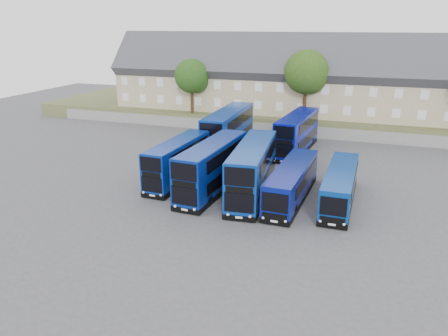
% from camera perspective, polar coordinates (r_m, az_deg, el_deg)
% --- Properties ---
extents(ground, '(120.00, 120.00, 0.00)m').
position_cam_1_polar(ground, '(37.12, 0.92, -4.36)').
color(ground, '#46464B').
rests_on(ground, ground).
extents(retaining_wall, '(70.00, 0.40, 1.50)m').
position_cam_1_polar(retaining_wall, '(59.12, 8.15, 4.93)').
color(retaining_wall, slate).
rests_on(retaining_wall, ground).
extents(earth_bank, '(80.00, 20.00, 2.00)m').
position_cam_1_polar(earth_bank, '(68.70, 9.78, 6.95)').
color(earth_bank, '#515630').
rests_on(earth_bank, ground).
extents(terrace_row, '(60.00, 10.40, 11.20)m').
position_cam_1_polar(terrace_row, '(63.49, 12.16, 11.00)').
color(terrace_row, tan).
rests_on(terrace_row, earth_bank).
extents(dd_front_left, '(2.71, 9.98, 3.93)m').
position_cam_1_polar(dd_front_left, '(41.27, -6.04, 0.77)').
color(dd_front_left, navy).
rests_on(dd_front_left, ground).
extents(dd_front_mid, '(3.18, 11.15, 4.38)m').
position_cam_1_polar(dd_front_mid, '(38.63, -1.54, -0.03)').
color(dd_front_mid, navy).
rests_on(dd_front_mid, ground).
extents(dd_front_right, '(3.65, 11.57, 4.52)m').
position_cam_1_polar(dd_front_right, '(37.70, 3.72, -0.42)').
color(dd_front_right, navy).
rests_on(dd_front_right, ground).
extents(dd_rear_left, '(2.94, 12.14, 4.81)m').
position_cam_1_polar(dd_rear_left, '(50.77, 0.57, 4.76)').
color(dd_rear_left, navy).
rests_on(dd_rear_left, ground).
extents(dd_rear_right, '(3.49, 11.14, 4.36)m').
position_cam_1_polar(dd_rear_right, '(51.37, 9.47, 4.40)').
color(dd_rear_right, '#08119C').
rests_on(dd_rear_right, ground).
extents(coach_east_a, '(2.83, 11.19, 3.03)m').
position_cam_1_polar(coach_east_a, '(37.33, 8.83, -2.00)').
color(coach_east_a, navy).
rests_on(coach_east_a, ground).
extents(coach_east_b, '(2.37, 10.73, 2.92)m').
position_cam_1_polar(coach_east_b, '(37.54, 14.90, -2.39)').
color(coach_east_b, navy).
rests_on(coach_east_b, ground).
extents(tree_west, '(4.80, 4.80, 7.65)m').
position_cam_1_polar(tree_west, '(63.02, -4.09, 11.72)').
color(tree_west, '#382314').
rests_on(tree_west, earth_bank).
extents(tree_mid, '(5.76, 5.76, 9.18)m').
position_cam_1_polar(tree_mid, '(59.09, 10.87, 11.99)').
color(tree_mid, '#382314').
rests_on(tree_mid, earth_bank).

